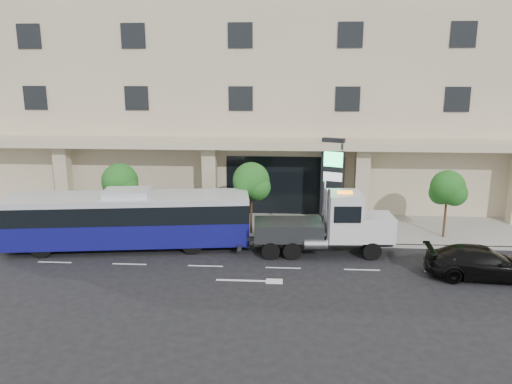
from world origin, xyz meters
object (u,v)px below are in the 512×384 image
(city_bus, at_px, (128,219))
(tow_truck, at_px, (330,226))
(black_sedan, at_px, (482,263))
(signage_pylon, at_px, (332,181))

(city_bus, xyz_separation_m, tow_truck, (11.20, -0.15, -0.14))
(tow_truck, xyz_separation_m, black_sedan, (7.13, -2.85, -0.82))
(city_bus, distance_m, signage_pylon, 12.77)
(city_bus, bearing_deg, signage_pylon, 15.28)
(city_bus, height_order, tow_truck, tow_truck)
(black_sedan, bearing_deg, tow_truck, 71.60)
(city_bus, relative_size, black_sedan, 2.57)
(tow_truck, distance_m, black_sedan, 7.72)
(black_sedan, bearing_deg, city_bus, 84.09)
(city_bus, bearing_deg, tow_truck, -8.40)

